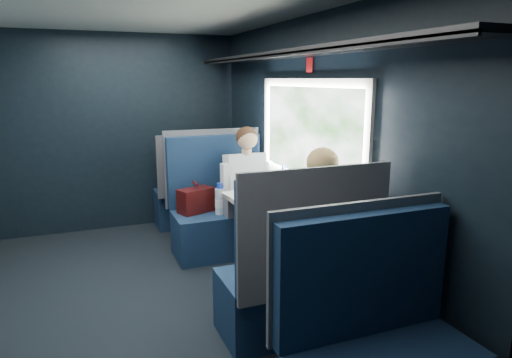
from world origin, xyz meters
name	(u,v)px	position (x,y,z in m)	size (l,w,h in m)	color
ground	(154,302)	(0.00, 0.00, -0.01)	(2.80, 4.20, 0.01)	black
room_shell	(147,120)	(0.02, 0.00, 1.48)	(3.00, 4.40, 2.40)	black
table	(270,210)	(1.03, 0.00, 0.66)	(0.62, 1.00, 0.74)	#54565E
seat_bay_near	(219,212)	(0.84, 0.87, 0.42)	(1.04, 0.62, 1.26)	#0D1F3C
seat_bay_far	(296,280)	(0.85, -0.87, 0.41)	(1.04, 0.62, 1.26)	#0D1F3C
seat_row_front	(198,193)	(0.85, 1.80, 0.41)	(1.04, 0.51, 1.16)	#0D1F3C
seat_row_back	(377,354)	(0.85, -1.80, 0.41)	(1.04, 0.51, 1.16)	#0D1F3C
man	(249,186)	(1.10, 0.70, 0.72)	(0.53, 0.56, 1.32)	black
woman	(317,226)	(1.10, -0.71, 0.73)	(0.53, 0.56, 1.32)	black
papers	(263,198)	(1.02, 0.11, 0.74)	(0.50, 0.73, 0.01)	white
laptop	(305,191)	(1.36, -0.01, 0.81)	(0.33, 0.39, 0.25)	silver
bottle_small	(283,179)	(1.33, 0.37, 0.84)	(0.07, 0.07, 0.23)	silver
cup	(279,185)	(1.30, 0.39, 0.78)	(0.06, 0.06, 0.08)	white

